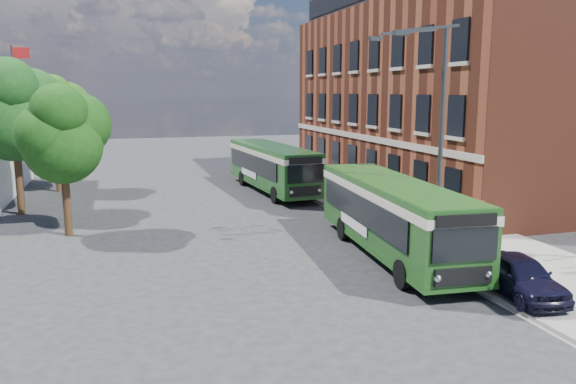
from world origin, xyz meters
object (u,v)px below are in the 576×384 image
object	(u,v)px
street_lamp	(433,136)
bus_front	(393,211)
bus_rear	(272,164)
parked_car	(520,275)

from	to	relation	value
street_lamp	bus_front	world-z (taller)	street_lamp
bus_rear	parked_car	size ratio (longest dim) A/B	3.06
bus_rear	parked_car	bearing A→B (deg)	-83.67
bus_front	parked_car	world-z (taller)	bus_front
bus_front	bus_rear	bearing A→B (deg)	92.76
bus_rear	parked_car	xyz separation A→B (m)	(2.35, -21.22, -1.03)
bus_rear	parked_car	world-z (taller)	bus_rear
street_lamp	parked_car	bearing A→B (deg)	-90.38
street_lamp	parked_car	xyz separation A→B (m)	(-0.04, -5.56, -3.99)
bus_front	parked_car	distance (m)	5.90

